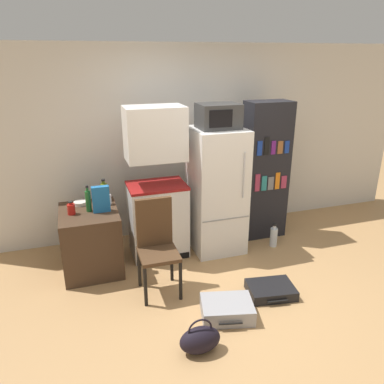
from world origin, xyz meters
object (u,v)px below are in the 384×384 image
(side_table, at_px, (91,240))
(cereal_box, at_px, (101,199))
(bowl, at_px, (80,203))
(suitcase_large_flat, at_px, (227,309))
(bottle_green_tall, at_px, (88,201))
(handbag, at_px, (200,340))
(bookshelf, at_px, (265,171))
(bottle_ketchup_red, at_px, (71,209))
(refrigerator, at_px, (216,191))
(chair, at_px, (156,239))
(bottle_olive_oil, at_px, (104,191))
(bottle_clear_short, at_px, (108,199))
(water_bottle_front, at_px, (274,237))
(kitchen_hutch, at_px, (157,190))
(suitcase_small_flat, at_px, (271,290))
(microwave, at_px, (218,116))

(side_table, height_order, cereal_box, cereal_box)
(bowl, distance_m, suitcase_large_flat, 2.09)
(bottle_green_tall, relative_size, handbag, 0.85)
(bookshelf, xyz_separation_m, bowl, (-2.41, 0.01, -0.17))
(handbag, bearing_deg, bottle_ketchup_red, 120.23)
(handbag, bearing_deg, side_table, 114.86)
(refrigerator, height_order, handbag, refrigerator)
(bottle_ketchup_red, bearing_deg, chair, -35.83)
(handbag, bearing_deg, bottle_green_tall, 114.57)
(bottle_ketchup_red, relative_size, suitcase_large_flat, 0.27)
(bottle_ketchup_red, distance_m, suitcase_large_flat, 1.99)
(side_table, height_order, bottle_olive_oil, bottle_olive_oil)
(bottle_green_tall, xyz_separation_m, handbag, (0.76, -1.65, -0.74))
(bookshelf, bearing_deg, handbag, -129.87)
(side_table, relative_size, bottle_green_tall, 2.48)
(bottle_ketchup_red, height_order, chair, chair)
(bottle_clear_short, height_order, cereal_box, cereal_box)
(suitcase_large_flat, relative_size, water_bottle_front, 1.74)
(bowl, distance_m, cereal_box, 0.39)
(bottle_green_tall, relative_size, bottle_olive_oil, 1.16)
(kitchen_hutch, relative_size, water_bottle_front, 5.71)
(refrigerator, distance_m, suitcase_small_flat, 1.40)
(side_table, distance_m, bottle_olive_oil, 0.60)
(bottle_ketchup_red, distance_m, cereal_box, 0.34)
(refrigerator, distance_m, bottle_clear_short, 1.34)
(bottle_olive_oil, height_order, suitcase_small_flat, bottle_olive_oil)
(side_table, distance_m, handbag, 1.85)
(microwave, relative_size, cereal_box, 1.60)
(bottle_olive_oil, bearing_deg, microwave, -10.17)
(water_bottle_front, bearing_deg, cereal_box, 176.98)
(kitchen_hutch, height_order, suitcase_small_flat, kitchen_hutch)
(refrigerator, bearing_deg, bowl, 174.16)
(suitcase_large_flat, bearing_deg, chair, 141.17)
(kitchen_hutch, relative_size, handbag, 5.15)
(side_table, relative_size, kitchen_hutch, 0.41)
(microwave, bearing_deg, bottle_olive_oil, 169.83)
(bottle_clear_short, xyz_separation_m, bottle_green_tall, (-0.23, -0.14, 0.07))
(bottle_olive_oil, relative_size, water_bottle_front, 0.81)
(refrigerator, height_order, bottle_green_tall, refrigerator)
(bottle_ketchup_red, relative_size, chair, 0.15)
(bottle_clear_short, bearing_deg, bottle_ketchup_red, -157.65)
(side_table, xyz_separation_m, bottle_clear_short, (0.24, 0.14, 0.43))
(suitcase_large_flat, bearing_deg, microwave, 86.66)
(side_table, bearing_deg, kitchen_hutch, 8.73)
(bottle_clear_short, relative_size, bottle_olive_oil, 0.57)
(water_bottle_front, bearing_deg, handbag, -136.15)
(bookshelf, distance_m, chair, 1.92)
(bookshelf, bearing_deg, water_bottle_front, -92.97)
(microwave, distance_m, bookshelf, 1.11)
(cereal_box, relative_size, suitcase_small_flat, 0.57)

